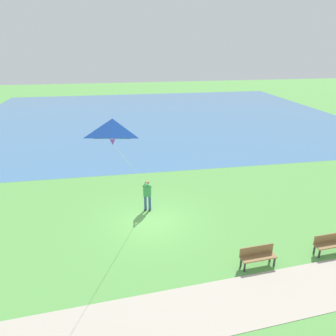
{
  "coord_description": "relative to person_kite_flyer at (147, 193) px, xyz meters",
  "views": [
    {
      "loc": [
        13.94,
        -1.59,
        8.62
      ],
      "look_at": [
        -0.63,
        0.98,
        2.67
      ],
      "focal_mm": 33.69,
      "sensor_mm": 36.0,
      "label": 1
    }
  ],
  "objects": [
    {
      "name": "ground_plane",
      "position": [
        1.25,
        0.05,
        -1.05
      ],
      "size": [
        120.0,
        120.0,
        0.0
      ],
      "primitive_type": "plane",
      "color": "#569947"
    },
    {
      "name": "lake_water",
      "position": [
        -23.27,
        4.05,
        -1.04
      ],
      "size": [
        36.0,
        44.0,
        0.01
      ],
      "primitive_type": "cube",
      "color": "teal",
      "rests_on": "ground"
    },
    {
      "name": "walkway_path",
      "position": [
        7.18,
        2.05,
        -1.04
      ],
      "size": [
        4.83,
        32.09,
        0.02
      ],
      "primitive_type": "cube",
      "rotation": [
        0.0,
        0.0,
        0.08
      ],
      "color": "#ADA393",
      "rests_on": "ground"
    },
    {
      "name": "person_kite_flyer",
      "position": [
        0.0,
        0.0,
        0.0
      ],
      "size": [
        0.63,
        0.5,
        1.83
      ],
      "color": "#232328",
      "rests_on": "ground"
    },
    {
      "name": "flying_kite",
      "position": [
        5.19,
        -1.56,
        4.87
      ],
      "size": [
        5.2,
        2.13,
        4.57
      ],
      "color": "blue"
    },
    {
      "name": "park_bench_near_walkway",
      "position": [
        5.36,
        3.92,
        -0.54
      ],
      "size": [
        0.55,
        1.53,
        0.88
      ],
      "color": "olive",
      "rests_on": "ground"
    },
    {
      "name": "park_bench_far_walkway",
      "position": [
        5.09,
        7.41,
        -0.54
      ],
      "size": [
        0.55,
        1.53,
        0.88
      ],
      "color": "olive",
      "rests_on": "ground"
    }
  ]
}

